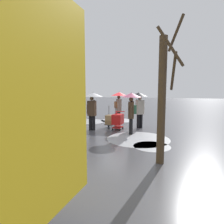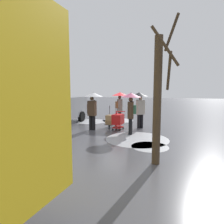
# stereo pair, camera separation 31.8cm
# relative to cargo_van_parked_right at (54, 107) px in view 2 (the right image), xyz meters

# --- Properties ---
(ground_plane) EXTENTS (90.00, 90.00, 0.00)m
(ground_plane) POSITION_rel_cargo_van_parked_right_xyz_m (-3.97, -1.39, -1.18)
(ground_plane) COLOR #4C4C51
(slush_patch_near_cluster) EXTENTS (2.27, 2.27, 0.01)m
(slush_patch_near_cluster) POSITION_rel_cargo_van_parked_right_xyz_m (-3.17, -3.26, -1.18)
(slush_patch_near_cluster) COLOR #ADAFB5
(slush_patch_near_cluster) RESTS_ON ground
(slush_patch_under_van) EXTENTS (2.23, 2.23, 0.01)m
(slush_patch_under_van) POSITION_rel_cargo_van_parked_right_xyz_m (-1.52, -2.17, -1.18)
(slush_patch_under_van) COLOR #ADAFB5
(slush_patch_under_van) RESTS_ON ground
(slush_patch_mid_street) EXTENTS (1.49, 1.49, 0.01)m
(slush_patch_mid_street) POSITION_rel_cargo_van_parked_right_xyz_m (-6.55, 2.42, -1.18)
(slush_patch_mid_street) COLOR #999BA0
(slush_patch_mid_street) RESTS_ON ground
(slush_patch_far_side) EXTENTS (2.90, 2.90, 0.01)m
(slush_patch_far_side) POSITION_rel_cargo_van_parked_right_xyz_m (-5.79, 1.44, -1.18)
(slush_patch_far_side) COLOR #999BA0
(slush_patch_far_side) RESTS_ON ground
(cargo_van_parked_right) EXTENTS (2.43, 5.45, 2.60)m
(cargo_van_parked_right) POSITION_rel_cargo_van_parked_right_xyz_m (0.00, 0.00, 0.00)
(cargo_van_parked_right) COLOR gray
(cargo_van_parked_right) RESTS_ON ground
(shopping_cart_vendor) EXTENTS (0.58, 0.82, 1.04)m
(shopping_cart_vendor) POSITION_rel_cargo_van_parked_right_xyz_m (-4.26, -0.23, -0.61)
(shopping_cart_vendor) COLOR red
(shopping_cart_vendor) RESTS_ON ground
(hand_dolly_boxes) EXTENTS (0.59, 0.76, 1.32)m
(hand_dolly_boxes) POSITION_rel_cargo_van_parked_right_xyz_m (-3.67, -0.52, -0.71)
(hand_dolly_boxes) COLOR #515156
(hand_dolly_boxes) RESTS_ON ground
(pedestrian_pink_side) EXTENTS (1.04, 1.04, 2.15)m
(pedestrian_pink_side) POSITION_rel_cargo_van_parked_right_xyz_m (-5.24, 0.57, 0.39)
(pedestrian_pink_side) COLOR black
(pedestrian_pink_side) RESTS_ON ground
(pedestrian_black_side) EXTENTS (1.04, 1.04, 2.15)m
(pedestrian_black_side) POSITION_rel_cargo_van_parked_right_xyz_m (-3.79, -1.86, 0.39)
(pedestrian_black_side) COLOR black
(pedestrian_black_side) RESTS_ON ground
(pedestrian_white_side) EXTENTS (1.04, 1.04, 2.15)m
(pedestrian_white_side) POSITION_rel_cargo_van_parked_right_xyz_m (-3.00, 0.42, 0.41)
(pedestrian_white_side) COLOR black
(pedestrian_white_side) RESTS_ON ground
(pedestrian_far_side) EXTENTS (1.04, 1.04, 2.15)m
(pedestrian_far_side) POSITION_rel_cargo_van_parked_right_xyz_m (-5.30, -1.08, 0.39)
(pedestrian_far_side) COLOR black
(pedestrian_far_side) RESTS_ON ground
(bare_tree_near) EXTENTS (0.78, 1.17, 4.31)m
(bare_tree_near) POSITION_rel_cargo_van_parked_right_xyz_m (-7.05, 4.09, 0.86)
(bare_tree_near) COLOR #423323
(bare_tree_near) RESTS_ON ground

